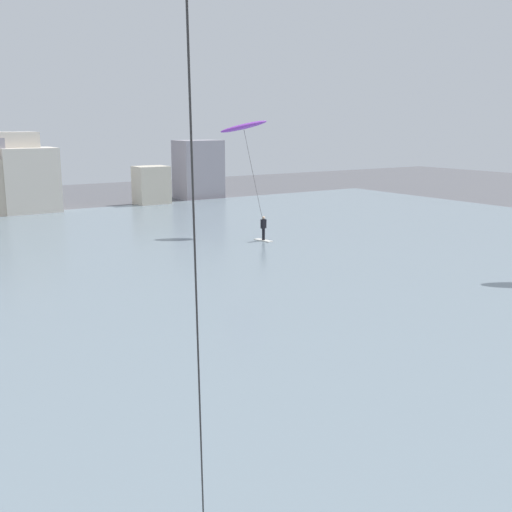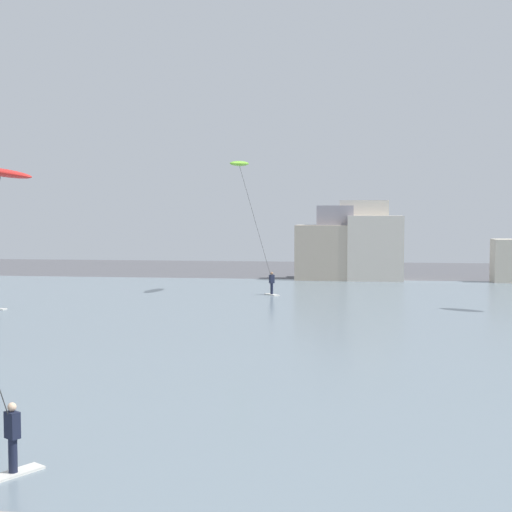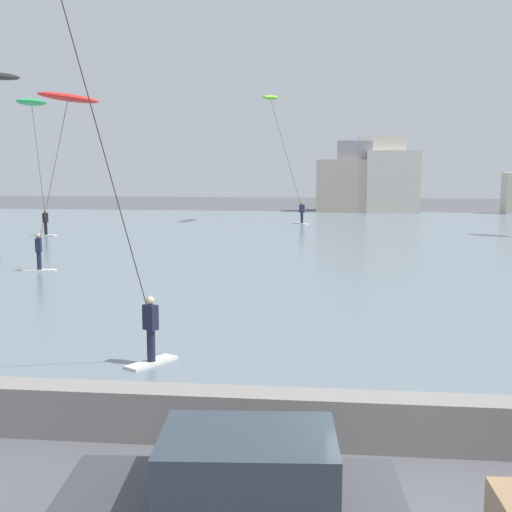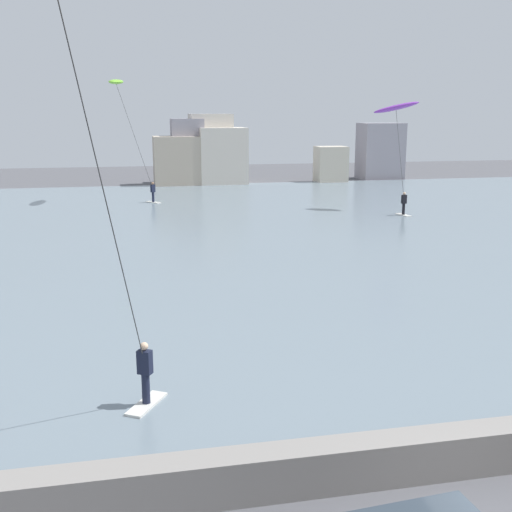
{
  "view_description": "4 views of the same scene",
  "coord_description": "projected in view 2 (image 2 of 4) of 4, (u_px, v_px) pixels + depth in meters",
  "views": [
    {
      "loc": [
        -9.54,
        -0.18,
        7.7
      ],
      "look_at": [
        1.85,
        17.02,
        3.32
      ],
      "focal_mm": 43.76,
      "sensor_mm": 36.0,
      "label": 1
    },
    {
      "loc": [
        1.96,
        -7.93,
        6.0
      ],
      "look_at": [
        -0.86,
        13.74,
        4.68
      ],
      "focal_mm": 51.41,
      "sensor_mm": 36.0,
      "label": 2
    },
    {
      "loc": [
        -1.2,
        -8.52,
        5.01
      ],
      "look_at": [
        -3.45,
        11.49,
        2.17
      ],
      "focal_mm": 48.88,
      "sensor_mm": 36.0,
      "label": 3
    },
    {
      "loc": [
        -5.81,
        -7.32,
        7.2
      ],
      "look_at": [
        -1.4,
        13.76,
        2.26
      ],
      "focal_mm": 44.21,
      "sensor_mm": 36.0,
      "label": 4
    }
  ],
  "objects": [
    {
      "name": "far_shore_buildings",
      "position": [
        409.0,
        247.0,
        63.86
      ],
      "size": [
        26.89,
        5.3,
        7.01
      ],
      "color": "#B7A893",
      "rests_on": "ground"
    },
    {
      "name": "water_bay",
      "position": [
        312.0,
        326.0,
        38.07
      ],
      "size": [
        84.0,
        52.0,
        0.1
      ],
      "primitive_type": "cube",
      "color": "slate",
      "rests_on": "ground"
    },
    {
      "name": "kitesurfer_lime",
      "position": [
        242.0,
        175.0,
        52.73
      ],
      "size": [
        3.83,
        3.48,
        9.65
      ],
      "color": "silver",
      "rests_on": "water_bay"
    }
  ]
}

